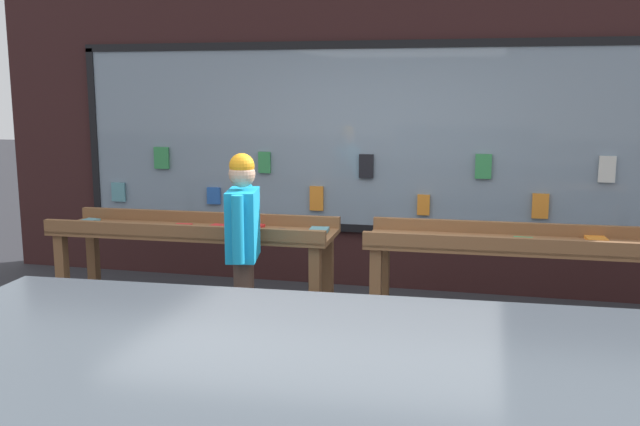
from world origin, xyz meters
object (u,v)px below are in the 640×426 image
object	(u,v)px
display_table_left	(195,238)
small_dog	(285,329)
person_browsing	(243,239)
display_table_right	(525,253)

from	to	relation	value
display_table_left	small_dog	world-z (taller)	display_table_left
person_browsing	small_dog	bearing A→B (deg)	-128.48
display_table_right	display_table_left	bearing A→B (deg)	179.97
display_table_right	small_dog	world-z (taller)	display_table_right
person_browsing	small_dog	distance (m)	0.76
display_table_left	display_table_right	size ratio (longest dim) A/B	1.00
display_table_right	person_browsing	size ratio (longest dim) A/B	1.60
display_table_left	person_browsing	size ratio (longest dim) A/B	1.60
small_dog	display_table_right	bearing A→B (deg)	-80.04
display_table_right	person_browsing	world-z (taller)	person_browsing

